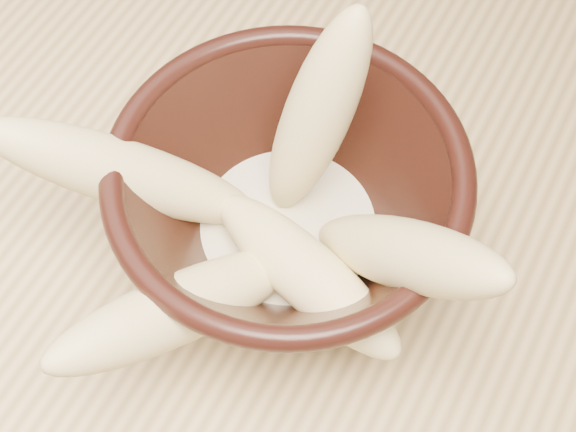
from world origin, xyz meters
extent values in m
plane|color=#AB7D50|center=(0.00, 0.00, 0.00)|extent=(4.00, 4.00, 0.00)
cube|color=#D9B877|center=(0.00, 0.00, 0.73)|extent=(1.20, 0.80, 0.04)
cylinder|color=black|center=(0.01, -0.10, 0.76)|extent=(0.10, 0.10, 0.01)
cylinder|color=black|center=(0.01, -0.10, 0.78)|extent=(0.09, 0.09, 0.01)
torus|color=black|center=(0.01, -0.10, 0.86)|extent=(0.22, 0.22, 0.01)
cylinder|color=beige|center=(0.01, -0.10, 0.79)|extent=(0.12, 0.12, 0.02)
ellipsoid|color=#E2D186|center=(0.01, -0.06, 0.87)|extent=(0.07, 0.10, 0.17)
ellipsoid|color=#E2D186|center=(-0.08, -0.13, 0.85)|extent=(0.17, 0.12, 0.14)
ellipsoid|color=#E2D186|center=(0.09, -0.11, 0.86)|extent=(0.16, 0.09, 0.15)
ellipsoid|color=#E2D186|center=(0.04, -0.13, 0.82)|extent=(0.16, 0.09, 0.05)
ellipsoid|color=#E2D186|center=(-0.01, -0.19, 0.84)|extent=(0.11, 0.18, 0.12)
camera|label=1|loc=(0.12, -0.32, 1.26)|focal=50.00mm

